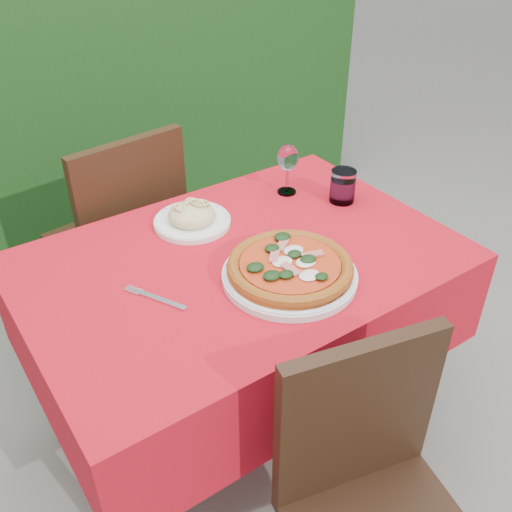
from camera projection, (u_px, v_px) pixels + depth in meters
ground at (244, 423)px, 2.10m from camera, size 60.00×60.00×0.00m
hedge at (55, 70)px, 2.63m from camera, size 3.20×0.55×1.78m
dining_table at (241, 296)px, 1.76m from camera, size 1.26×0.86×0.75m
chair_near at (372, 494)px, 1.31m from camera, size 0.48×0.48×0.89m
chair_far at (124, 233)px, 2.17m from camera, size 0.47×0.47×0.95m
pizza_plate at (290, 269)px, 1.57m from camera, size 0.45×0.45×0.07m
pasta_plate at (192, 218)px, 1.81m from camera, size 0.25×0.25×0.07m
water_glass at (343, 188)px, 1.92m from camera, size 0.09×0.09×0.11m
wine_glass at (288, 160)px, 1.93m from camera, size 0.07×0.07×0.18m
fork at (162, 300)px, 1.50m from camera, size 0.12×0.20×0.01m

